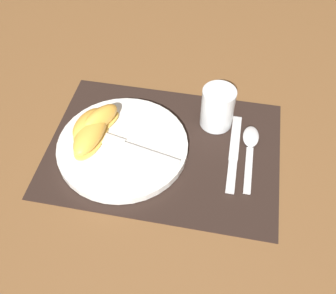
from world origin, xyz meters
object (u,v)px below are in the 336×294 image
at_px(juice_glass, 217,109).
at_px(knife, 234,154).
at_px(spoon, 250,145).
at_px(citrus_wedge_1, 89,125).
at_px(citrus_wedge_0, 100,120).
at_px(plate, 123,146).
at_px(fork, 127,146).
at_px(citrus_wedge_2, 91,133).

bearing_deg(juice_glass, knife, -61.05).
xyz_separation_m(knife, spoon, (0.03, 0.03, 0.00)).
relative_size(juice_glass, citrus_wedge_1, 0.86).
xyz_separation_m(spoon, citrus_wedge_0, (-0.32, -0.02, 0.03)).
bearing_deg(plate, juice_glass, 31.50).
distance_m(juice_glass, fork, 0.21).
bearing_deg(fork, citrus_wedge_0, 147.05).
bearing_deg(knife, juice_glass, 118.95).
bearing_deg(juice_glass, citrus_wedge_0, -163.28).
distance_m(juice_glass, citrus_wedge_0, 0.25).
distance_m(juice_glass, citrus_wedge_2, 0.27).
distance_m(knife, citrus_wedge_1, 0.30).
distance_m(plate, fork, 0.02).
bearing_deg(juice_glass, fork, -145.68).
xyz_separation_m(juice_glass, citrus_wedge_1, (-0.26, -0.09, -0.01)).
xyz_separation_m(juice_glass, citrus_wedge_0, (-0.24, -0.07, -0.01)).
relative_size(citrus_wedge_1, citrus_wedge_2, 0.81).
bearing_deg(citrus_wedge_0, spoon, 3.11).
relative_size(juice_glass, spoon, 0.54).
bearing_deg(citrus_wedge_2, fork, -5.94).
height_order(plate, knife, plate).
bearing_deg(fork, plate, 153.22).
xyz_separation_m(plate, knife, (0.23, 0.03, -0.01)).
distance_m(plate, knife, 0.23).
xyz_separation_m(juice_glass, spoon, (0.08, -0.05, -0.04)).
height_order(plate, citrus_wedge_1, citrus_wedge_1).
distance_m(fork, citrus_wedge_2, 0.08).
bearing_deg(fork, juice_glass, 34.32).
bearing_deg(citrus_wedge_1, plate, -17.85).
relative_size(knife, citrus_wedge_0, 1.88).
bearing_deg(citrus_wedge_2, juice_glass, 23.64).
bearing_deg(citrus_wedge_1, spoon, 5.40).
relative_size(knife, citrus_wedge_1, 1.88).
bearing_deg(plate, citrus_wedge_1, 162.15).
height_order(juice_glass, spoon, juice_glass).
relative_size(plate, citrus_wedge_2, 2.04).
height_order(juice_glass, fork, juice_glass).
distance_m(knife, fork, 0.22).
relative_size(plate, spoon, 1.57).
distance_m(spoon, citrus_wedge_0, 0.32).
bearing_deg(knife, citrus_wedge_1, -179.60).
height_order(plate, juice_glass, juice_glass).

